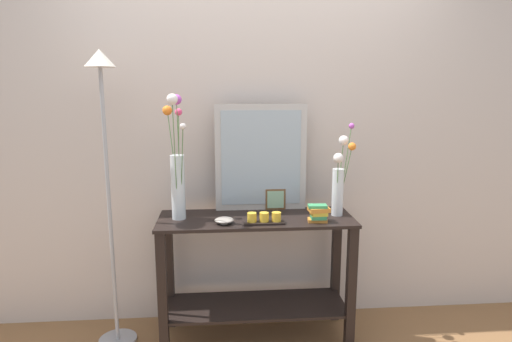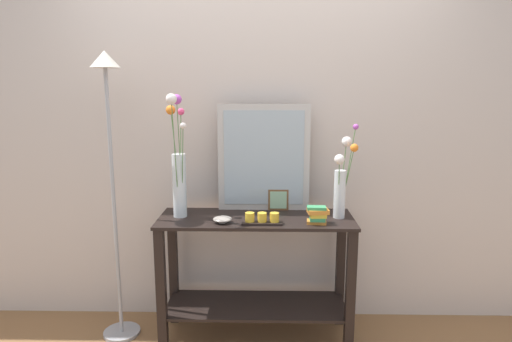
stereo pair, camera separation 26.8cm
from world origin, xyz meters
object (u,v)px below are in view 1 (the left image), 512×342
Objects in this scene: mirror_leaning at (261,158)px; book_stack at (318,213)px; candle_tray at (264,219)px; vase_right at (339,179)px; picture_frame_small at (275,199)px; decorative_bowl at (224,220)px; tall_vase_left at (177,170)px; console_table at (256,265)px; floor_lamp at (106,153)px.

mirror_leaning reaches higher than book_stack.
vase_right is at bearing 15.25° from candle_tray.
book_stack is (0.33, 0.01, 0.03)m from candle_tray.
book_stack is at bearing -52.30° from picture_frame_small.
decorative_bowl is at bearing -129.77° from mirror_leaning.
mirror_leaning is 0.91× the size of tall_vase_left.
candle_tray is 0.33m from book_stack.
vase_right is (0.53, 0.01, 0.56)m from console_table.
decorative_bowl is (-0.25, -0.30, -0.33)m from mirror_leaning.
picture_frame_small is (0.11, 0.30, 0.04)m from candle_tray.
floor_lamp is (-0.70, 0.12, 0.40)m from decorative_bowl.
book_stack is at bearing -141.28° from vase_right.
decorative_bowl is (0.28, -0.12, -0.29)m from tall_vase_left.
floor_lamp reaches higher than tall_vase_left.
candle_tray is at bearing -8.12° from floor_lamp.
vase_right is 0.27m from book_stack.
console_table is 1.59× the size of tall_vase_left.
mirror_leaning is 0.97m from floor_lamp.
picture_frame_small is (0.15, 0.17, 0.39)m from console_table.
console_table is 5.02× the size of candle_tray.
floor_lamp is at bearing -171.10° from picture_frame_small.
console_table is 2.11× the size of vase_right.
console_table is 1.17m from floor_lamp.
tall_vase_left reaches higher than candle_tray.
console_table is 0.79m from tall_vase_left.
candle_tray is (-0.01, -0.31, -0.32)m from mirror_leaning.
tall_vase_left is 0.42× the size of floor_lamp.
tall_vase_left is at bearing 171.61° from book_stack.
tall_vase_left is at bearing -161.40° from mirror_leaning.
tall_vase_left is at bearing -165.17° from picture_frame_small.
floor_lamp is at bearing 171.88° from candle_tray.
vase_right is at bearing -20.07° from mirror_leaning.
console_table is 10.65× the size of decorative_bowl.
console_table is 0.67× the size of floor_lamp.
picture_frame_small is at bearing 127.70° from book_stack.
candle_tray is 1.03m from floor_lamp.
console_table is 0.70m from mirror_leaning.
tall_vase_left is 0.69m from picture_frame_small.
mirror_leaning is 0.38× the size of floor_lamp.
floor_lamp reaches higher than picture_frame_small.
candle_tray is at bearing -72.48° from console_table.
console_table is at bearing 162.36° from book_stack.
floor_lamp is at bearing 174.25° from book_stack.
vase_right reaches higher than decorative_bowl.
vase_right is at bearing -0.01° from floor_lamp.
book_stack is (0.85, -0.13, -0.25)m from tall_vase_left.
floor_lamp is (-0.90, 0.01, 0.74)m from console_table.
mirror_leaning is 2.87× the size of candle_tray.
book_stack is at bearing -0.58° from decorative_bowl.
tall_vase_left is 6.71× the size of decorative_bowl.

